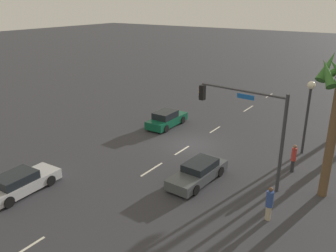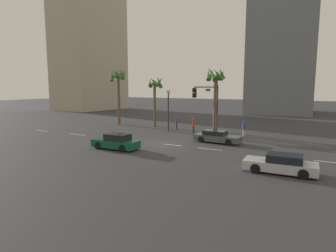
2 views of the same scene
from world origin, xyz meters
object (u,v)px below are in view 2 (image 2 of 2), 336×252
(building_0, at_px, (89,46))
(car_0, at_px, (116,142))
(palm_tree_1, at_px, (215,84))
(car_2, at_px, (217,137))
(traffic_signal, at_px, (210,101))
(streetlamp, at_px, (168,101))
(palm_tree_2, at_px, (118,81))
(car_1, at_px, (281,164))
(pedestrian_2, at_px, (193,125))
(building_1, at_px, (283,50))
(pedestrian_0, at_px, (177,123))
(pedestrian_1, at_px, (244,128))
(palm_tree_0, at_px, (155,89))

(building_0, bearing_deg, car_0, -38.09)
(palm_tree_1, bearing_deg, car_2, -68.56)
(traffic_signal, distance_m, streetlamp, 6.48)
(car_2, relative_size, palm_tree_2, 0.56)
(car_1, height_order, palm_tree_1, palm_tree_1)
(streetlamp, xyz_separation_m, pedestrian_2, (3.41, 0.25, -2.82))
(pedestrian_2, xyz_separation_m, building_1, (5.55, 35.89, 12.83))
(car_1, xyz_separation_m, palm_tree_2, (-25.06, 14.70, 6.02))
(pedestrian_0, bearing_deg, palm_tree_2, 176.79)
(car_1, xyz_separation_m, palm_tree_1, (-9.73, 14.65, 5.38))
(car_1, bearing_deg, car_2, 131.82)
(building_0, relative_size, building_1, 1.16)
(car_1, bearing_deg, building_0, 145.05)
(pedestrian_0, height_order, pedestrian_2, pedestrian_2)
(pedestrian_1, distance_m, building_0, 52.67)
(car_2, height_order, building_0, building_0)
(building_1, bearing_deg, pedestrian_2, -101.50)
(pedestrian_1, xyz_separation_m, palm_tree_0, (-13.26, 2.26, 4.44))
(pedestrian_1, relative_size, palm_tree_2, 0.22)
(car_2, xyz_separation_m, building_1, (0.98, 40.39, 13.28))
(pedestrian_1, bearing_deg, building_0, 153.50)
(car_0, bearing_deg, car_1, -2.37)
(car_1, height_order, traffic_signal, traffic_signal)
(car_2, relative_size, pedestrian_1, 2.54)
(palm_tree_1, bearing_deg, traffic_signal, -78.52)
(car_2, xyz_separation_m, streetlamp, (-7.98, 4.25, 3.26))
(streetlamp, relative_size, palm_tree_1, 0.66)
(pedestrian_0, bearing_deg, pedestrian_1, -7.36)
(pedestrian_0, bearing_deg, car_2, -38.57)
(traffic_signal, bearing_deg, pedestrian_2, 143.33)
(pedestrian_2, relative_size, palm_tree_2, 0.23)
(building_1, bearing_deg, palm_tree_0, -113.69)
(pedestrian_0, bearing_deg, palm_tree_0, 164.98)
(streetlamp, bearing_deg, car_1, -38.93)
(car_1, relative_size, palm_tree_1, 0.56)
(pedestrian_0, relative_size, palm_tree_2, 0.19)
(traffic_signal, relative_size, palm_tree_0, 0.82)
(traffic_signal, xyz_separation_m, pedestrian_2, (-2.80, 2.09, -3.04))
(car_1, relative_size, pedestrian_1, 2.47)
(streetlamp, height_order, palm_tree_2, palm_tree_2)
(pedestrian_1, height_order, palm_tree_2, palm_tree_2)
(car_1, xyz_separation_m, streetlamp, (-15.06, 12.16, 3.25))
(palm_tree_0, bearing_deg, pedestrian_1, -9.68)
(building_1, bearing_deg, building_0, -166.62)
(car_0, xyz_separation_m, pedestrian_0, (-0.63, 13.53, 0.23))
(traffic_signal, xyz_separation_m, palm_tree_1, (-0.88, 4.33, 1.91))
(car_0, distance_m, car_2, 10.24)
(palm_tree_2, bearing_deg, pedestrian_1, -5.20)
(palm_tree_2, relative_size, building_1, 0.31)
(pedestrian_2, height_order, building_1, building_1)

